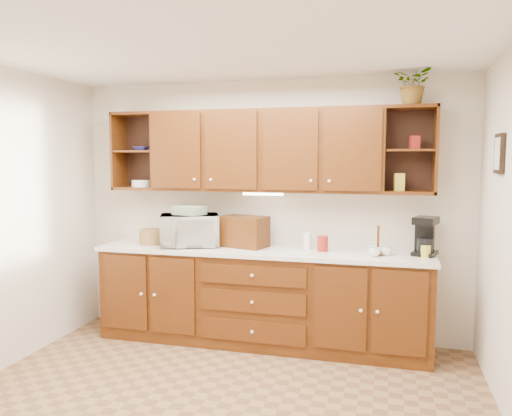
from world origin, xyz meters
The scene contains 24 objects.
floor centered at (0.00, 0.00, 0.00)m, with size 4.00×4.00×0.00m, color olive.
ceiling centered at (0.00, 0.00, 2.60)m, with size 4.00×4.00×0.00m, color white.
back_wall centered at (0.00, 1.75, 1.30)m, with size 4.00×4.00×0.00m, color beige.
base_cabinets centered at (0.00, 1.45, 0.45)m, with size 3.20×0.60×0.90m, color #371806.
countertop centered at (0.00, 1.44, 0.92)m, with size 3.24×0.64×0.04m, color white.
upper_cabinets centered at (0.01, 1.59, 1.89)m, with size 3.20×0.33×0.80m.
undercabinet_light centered at (0.00, 1.53, 1.47)m, with size 0.40×0.05×0.03m, color white.
framed_picture centered at (1.98, 0.90, 1.85)m, with size 0.03×0.24×0.30m, color black.
wicker_basket centered at (-1.15, 1.45, 1.01)m, with size 0.26×0.26×0.15m, color olive.
microwave centered at (-0.73, 1.43, 1.10)m, with size 0.57×0.39×0.32m, color beige.
towel_stack centered at (-0.73, 1.43, 1.30)m, with size 0.29×0.21×0.09m, color #BFBD5A.
wine_bottle centered at (-0.67, 1.63, 1.09)m, with size 0.08×0.08×0.29m, color #11331A.
woven_tray centered at (-0.77, 1.65, 0.95)m, with size 0.33×0.33×0.02m, color olive.
bread_box centered at (-0.19, 1.52, 1.09)m, with size 0.44×0.27×0.31m, color #371806.
mug_tree centered at (1.11, 1.42, 0.98)m, with size 0.23×0.24×0.27m.
canister_red centered at (0.60, 1.48, 1.01)m, with size 0.10×0.10×0.14m, color maroon.
canister_white centered at (0.44, 1.55, 1.02)m, with size 0.08×0.08×0.16m, color white.
canister_yellow centered at (1.52, 1.43, 0.99)m, with size 0.08×0.08×0.10m, color gold.
coffee_maker centered at (1.52, 1.55, 1.11)m, with size 0.26×0.29×0.35m.
bowl_stack centered at (-1.31, 1.56, 1.92)m, with size 0.16×0.16×0.04m, color navy.
plate_stack centered at (-1.33, 1.57, 1.56)m, with size 0.20×0.20×0.07m, color white.
pantry_box_yellow centered at (1.28, 1.58, 1.60)m, with size 0.09×0.07×0.16m, color gold.
pantry_box_red centered at (1.40, 1.57, 1.96)m, with size 0.08×0.07×0.12m, color maroon.
potted_plant centered at (1.38, 1.52, 2.48)m, with size 0.34×0.29×0.38m, color #999999.
Camera 1 is at (1.18, -3.19, 1.81)m, focal length 35.00 mm.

